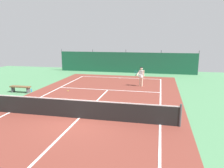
{
  "coord_description": "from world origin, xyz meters",
  "views": [
    {
      "loc": [
        3.97,
        -10.16,
        4.11
      ],
      "look_at": [
        0.73,
        4.59,
        0.9
      ],
      "focal_mm": 35.25,
      "sensor_mm": 36.0,
      "label": 1
    }
  ],
  "objects_px": {
    "tennis_ball_near_player": "(68,91)",
    "tennis_player": "(141,75)",
    "tennis_net": "(79,109)",
    "parked_car": "(115,62)",
    "water_bottle": "(31,90)",
    "courtside_bench": "(20,88)"
  },
  "relations": [
    {
      "from": "tennis_net",
      "to": "water_bottle",
      "type": "distance_m",
      "value": 7.24
    },
    {
      "from": "tennis_player",
      "to": "courtside_bench",
      "type": "height_order",
      "value": "tennis_player"
    },
    {
      "from": "tennis_net",
      "to": "tennis_ball_near_player",
      "type": "bearing_deg",
      "value": 118.9
    },
    {
      "from": "tennis_player",
      "to": "courtside_bench",
      "type": "relative_size",
      "value": 1.03
    },
    {
      "from": "tennis_ball_near_player",
      "to": "water_bottle",
      "type": "relative_size",
      "value": 0.28
    },
    {
      "from": "tennis_net",
      "to": "parked_car",
      "type": "bearing_deg",
      "value": 96.18
    },
    {
      "from": "tennis_ball_near_player",
      "to": "parked_car",
      "type": "distance_m",
      "value": 13.5
    },
    {
      "from": "tennis_player",
      "to": "water_bottle",
      "type": "xyz_separation_m",
      "value": [
        -8.05,
        -3.79,
        -0.84
      ]
    },
    {
      "from": "parked_car",
      "to": "courtside_bench",
      "type": "distance_m",
      "value": 15.18
    },
    {
      "from": "tennis_net",
      "to": "parked_car",
      "type": "distance_m",
      "value": 18.88
    },
    {
      "from": "tennis_net",
      "to": "tennis_player",
      "type": "relative_size",
      "value": 6.17
    },
    {
      "from": "tennis_ball_near_player",
      "to": "courtside_bench",
      "type": "bearing_deg",
      "value": -161.76
    },
    {
      "from": "tennis_player",
      "to": "tennis_ball_near_player",
      "type": "bearing_deg",
      "value": 50.09
    },
    {
      "from": "tennis_player",
      "to": "tennis_net",
      "type": "bearing_deg",
      "value": 94.47
    },
    {
      "from": "tennis_player",
      "to": "tennis_ball_near_player",
      "type": "distance_m",
      "value": 6.23
    },
    {
      "from": "parked_car",
      "to": "courtside_bench",
      "type": "bearing_deg",
      "value": 77.55
    },
    {
      "from": "tennis_ball_near_player",
      "to": "tennis_player",
      "type": "bearing_deg",
      "value": 29.32
    },
    {
      "from": "tennis_net",
      "to": "water_bottle",
      "type": "xyz_separation_m",
      "value": [
        -5.61,
        4.55,
        -0.39
      ]
    },
    {
      "from": "tennis_net",
      "to": "tennis_ball_near_player",
      "type": "xyz_separation_m",
      "value": [
        -2.94,
        5.32,
        -0.48
      ]
    },
    {
      "from": "tennis_ball_near_player",
      "to": "courtside_bench",
      "type": "relative_size",
      "value": 0.04
    },
    {
      "from": "tennis_net",
      "to": "tennis_ball_near_player",
      "type": "height_order",
      "value": "tennis_net"
    },
    {
      "from": "tennis_ball_near_player",
      "to": "tennis_net",
      "type": "bearing_deg",
      "value": -61.1
    }
  ]
}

